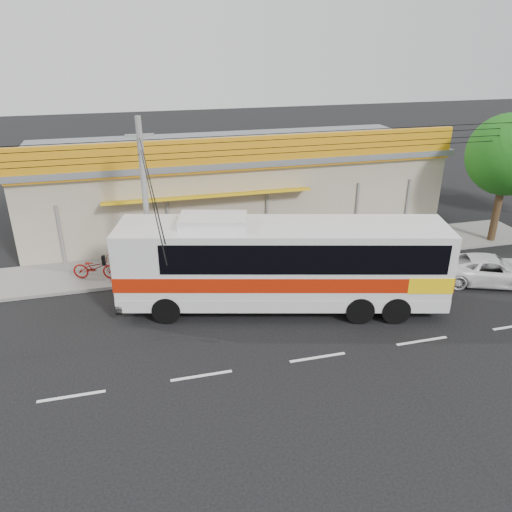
{
  "coord_description": "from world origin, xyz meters",
  "views": [
    {
      "loc": [
        -5.6,
        -15.68,
        10.1
      ],
      "look_at": [
        -1.01,
        2.0,
        1.98
      ],
      "focal_mm": 35.0,
      "sensor_mm": 36.0,
      "label": 1
    }
  ],
  "objects_px": {
    "motorbike_red": "(95,268)",
    "utility_pole": "(141,150)",
    "motorbike_dark": "(130,265)",
    "coach_bus": "(287,260)",
    "white_car": "(491,270)",
    "tree_far": "(511,158)"
  },
  "relations": [
    {
      "from": "coach_bus",
      "to": "white_car",
      "type": "bearing_deg",
      "value": 13.48
    },
    {
      "from": "motorbike_dark",
      "to": "utility_pole",
      "type": "height_order",
      "value": "utility_pole"
    },
    {
      "from": "motorbike_red",
      "to": "tree_far",
      "type": "distance_m",
      "value": 20.61
    },
    {
      "from": "coach_bus",
      "to": "motorbike_red",
      "type": "bearing_deg",
      "value": 164.69
    },
    {
      "from": "motorbike_dark",
      "to": "motorbike_red",
      "type": "bearing_deg",
      "value": 94.9
    },
    {
      "from": "motorbike_dark",
      "to": "white_car",
      "type": "distance_m",
      "value": 15.99
    },
    {
      "from": "white_car",
      "to": "utility_pole",
      "type": "bearing_deg",
      "value": 98.45
    },
    {
      "from": "white_car",
      "to": "tree_far",
      "type": "bearing_deg",
      "value": -19.11
    },
    {
      "from": "utility_pole",
      "to": "tree_far",
      "type": "height_order",
      "value": "utility_pole"
    },
    {
      "from": "coach_bus",
      "to": "motorbike_dark",
      "type": "height_order",
      "value": "coach_bus"
    },
    {
      "from": "utility_pole",
      "to": "motorbike_red",
      "type": "bearing_deg",
      "value": 153.44
    },
    {
      "from": "motorbike_red",
      "to": "motorbike_dark",
      "type": "distance_m",
      "value": 1.51
    },
    {
      "from": "white_car",
      "to": "tree_far",
      "type": "xyz_separation_m",
      "value": [
        3.36,
        3.96,
        3.91
      ]
    },
    {
      "from": "motorbike_red",
      "to": "white_car",
      "type": "height_order",
      "value": "white_car"
    },
    {
      "from": "motorbike_red",
      "to": "motorbike_dark",
      "type": "bearing_deg",
      "value": -78.44
    },
    {
      "from": "motorbike_red",
      "to": "tree_far",
      "type": "bearing_deg",
      "value": -74.74
    },
    {
      "from": "motorbike_dark",
      "to": "utility_pole",
      "type": "distance_m",
      "value": 5.52
    },
    {
      "from": "motorbike_red",
      "to": "motorbike_dark",
      "type": "xyz_separation_m",
      "value": [
        1.5,
        -0.14,
        -0.01
      ]
    },
    {
      "from": "motorbike_red",
      "to": "utility_pole",
      "type": "relative_size",
      "value": 0.06
    },
    {
      "from": "coach_bus",
      "to": "white_car",
      "type": "xyz_separation_m",
      "value": [
        9.4,
        -0.18,
        -1.46
      ]
    },
    {
      "from": "motorbike_dark",
      "to": "tree_far",
      "type": "xyz_separation_m",
      "value": [
        18.74,
        -0.39,
        3.86
      ]
    },
    {
      "from": "motorbike_dark",
      "to": "white_car",
      "type": "xyz_separation_m",
      "value": [
        15.38,
        -4.35,
        -0.05
      ]
    }
  ]
}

